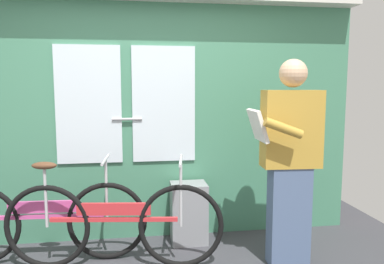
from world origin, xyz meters
TOP-DOWN VIEW (x-y plane):
  - train_door_wall at (-0.01, 1.18)m, footprint 4.08×0.28m
  - bicycle_near_door at (-0.32, 0.54)m, footprint 1.78×0.44m
  - bicycle_leaning_behind at (-0.91, 0.73)m, footprint 1.72×0.44m
  - passenger_reading_newspaper at (1.11, 0.40)m, footprint 0.58×0.51m
  - trash_bin_by_wall at (0.37, 0.97)m, footprint 0.34×0.28m

SIDE VIEW (x-z plane):
  - trash_bin_by_wall at x=0.37m, z-range 0.00..0.57m
  - bicycle_leaning_behind at x=-0.91m, z-range -0.08..0.81m
  - bicycle_near_door at x=-0.32m, z-range -0.08..0.83m
  - passenger_reading_newspaper at x=1.11m, z-range 0.05..1.75m
  - train_door_wall at x=-0.01m, z-range 0.05..2.36m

